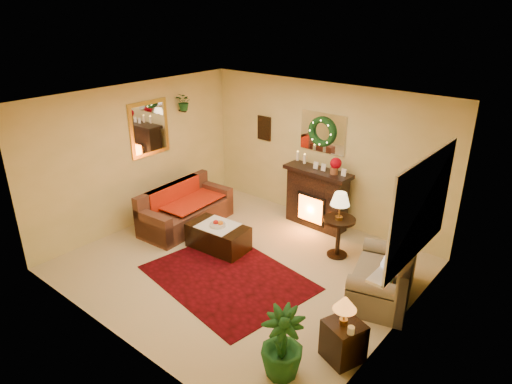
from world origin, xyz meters
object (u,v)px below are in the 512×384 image
Objects in this scene: loveseat at (383,270)px; side_table_round at (338,238)px; coffee_table at (218,237)px; fireplace at (317,198)px; sofa at (186,205)px; end_table_square at (344,339)px.

side_table_round is at bearing 135.94° from loveseat.
coffee_table is (-1.67, -1.08, -0.12)m from side_table_round.
sofa is at bearing -137.32° from fireplace.
loveseat is at bearing 97.91° from end_table_square.
fireplace is 1.15m from side_table_round.
fireplace is at bearing 128.07° from end_table_square.
fireplace is 1.68× the size of side_table_round.
sofa is at bearing -162.64° from side_table_round.
fireplace is at bearing 130.75° from loveseat.
side_table_round is 0.66× the size of coffee_table.
fireplace is 1.11× the size of coffee_table.
coffee_table is (-2.92, 0.92, -0.06)m from end_table_square.
fireplace reaches higher than loveseat.
sofa is 1.76× the size of coffee_table.
end_table_square is at bearing -97.81° from loveseat.
sofa reaches higher than loveseat.
end_table_square reaches higher than coffee_table.
side_table_round is 1.99m from coffee_table.
sofa is 3.77m from loveseat.
sofa is at bearing 162.85° from coffee_table.
loveseat is at bearing -31.27° from fireplace.
loveseat is (3.76, 0.28, -0.01)m from sofa.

